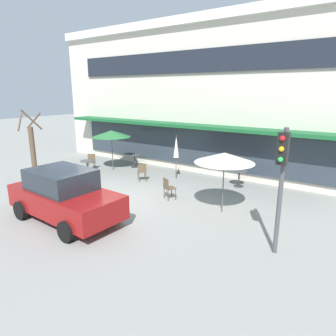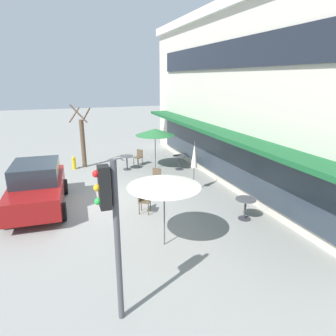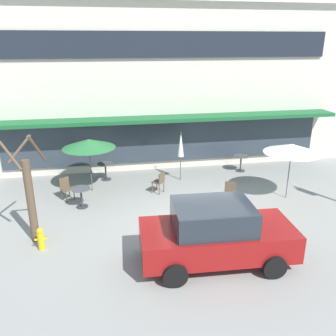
{
  "view_description": "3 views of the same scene",
  "coord_description": "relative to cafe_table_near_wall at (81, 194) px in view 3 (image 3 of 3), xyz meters",
  "views": [
    {
      "loc": [
        8.19,
        -7.68,
        4.26
      ],
      "look_at": [
        0.8,
        2.99,
        0.92
      ],
      "focal_mm": 32.0,
      "sensor_mm": 36.0,
      "label": 1
    },
    {
      "loc": [
        11.5,
        -0.8,
        4.78
      ],
      "look_at": [
        0.26,
        3.21,
        1.17
      ],
      "focal_mm": 32.0,
      "sensor_mm": 36.0,
      "label": 2
    },
    {
      "loc": [
        -2.87,
        -10.04,
        5.85
      ],
      "look_at": [
        -0.54,
        2.67,
        1.21
      ],
      "focal_mm": 38.0,
      "sensor_mm": 36.0,
      "label": 3
    }
  ],
  "objects": [
    {
      "name": "building_facade",
      "position": [
        3.86,
        7.64,
        3.44
      ],
      "size": [
        18.62,
        9.1,
        7.91
      ],
      "color": "beige",
      "rests_on": "ground"
    },
    {
      "name": "cafe_chair_1",
      "position": [
        5.55,
        -0.61,
        0.01
      ],
      "size": [
        0.54,
        0.54,
        0.89
      ],
      "color": "brown",
      "rests_on": "ground"
    },
    {
      "name": "patio_umbrella_corner_open",
      "position": [
        4.19,
        2.04,
        1.11
      ],
      "size": [
        0.28,
        0.28,
        2.2
      ],
      "color": "#4C4C51",
      "rests_on": "ground"
    },
    {
      "name": "cafe_table_by_tree",
      "position": [
        0.94,
        2.66,
        0.0
      ],
      "size": [
        0.7,
        0.7,
        0.76
      ],
      "color": "#333338",
      "rests_on": "ground"
    },
    {
      "name": "cafe_chair_2",
      "position": [
        -0.61,
        0.81,
        0.01
      ],
      "size": [
        0.56,
        0.56,
        0.89
      ],
      "color": "brown",
      "rests_on": "ground"
    },
    {
      "name": "cafe_table_streetside",
      "position": [
        7.24,
        2.63,
        0.0
      ],
      "size": [
        0.7,
        0.7,
        0.76
      ],
      "color": "#333338",
      "rests_on": "ground"
    },
    {
      "name": "patio_umbrella_green_folded",
      "position": [
        7.9,
        -0.58,
        1.51
      ],
      "size": [
        2.1,
        2.1,
        2.2
      ],
      "color": "#4C4C51",
      "rests_on": "ground"
    },
    {
      "name": "patio_umbrella_cream_folded",
      "position": [
        0.35,
        1.5,
        1.51
      ],
      "size": [
        2.1,
        2.1,
        2.2
      ],
      "color": "#4C4C51",
      "rests_on": "ground"
    },
    {
      "name": "cafe_chair_0",
      "position": [
        3.05,
        0.77,
        0.01
      ],
      "size": [
        0.56,
        0.56,
        0.89
      ],
      "color": "brown",
      "rests_on": "ground"
    },
    {
      "name": "cafe_table_near_wall",
      "position": [
        0.0,
        0.0,
        0.0
      ],
      "size": [
        0.7,
        0.7,
        0.76
      ],
      "color": "#333338",
      "rests_on": "ground"
    },
    {
      "name": "parked_sedan",
      "position": [
        3.82,
        -4.22,
        0.36
      ],
      "size": [
        4.28,
        2.17,
        1.76
      ],
      "color": "maroon",
      "rests_on": "ground"
    },
    {
      "name": "fire_hydrant",
      "position": [
        -1.05,
        -2.7,
        -0.16
      ],
      "size": [
        0.36,
        0.2,
        0.71
      ],
      "color": "gold",
      "rests_on": "ground"
    },
    {
      "name": "ground_plane",
      "position": [
        3.86,
        -2.33,
        -0.52
      ],
      "size": [
        80.0,
        80.0,
        0.0
      ],
      "primitive_type": "plane",
      "color": "gray"
    },
    {
      "name": "street_tree",
      "position": [
        -1.31,
        -2.13,
        0.99
      ],
      "size": [
        1.19,
        1.17,
        3.47
      ],
      "color": "brown",
      "rests_on": "ground"
    }
  ]
}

